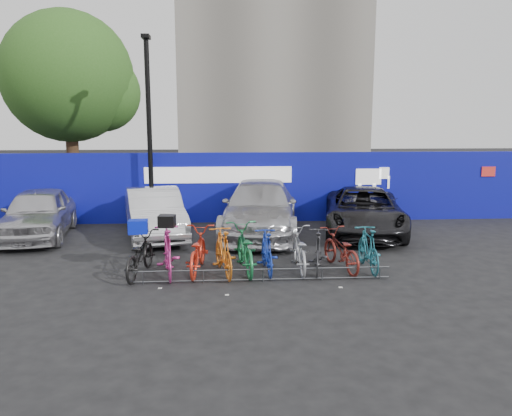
{
  "coord_description": "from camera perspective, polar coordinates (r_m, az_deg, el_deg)",
  "views": [
    {
      "loc": [
        -0.86,
        -11.03,
        3.48
      ],
      "look_at": [
        0.02,
        2.0,
        1.18
      ],
      "focal_mm": 35.0,
      "sensor_mm": 36.0,
      "label": 1
    }
  ],
  "objects": [
    {
      "name": "bike_rack",
      "position": [
        10.98,
        0.83,
        -7.61
      ],
      "size": [
        5.6,
        0.03,
        0.3
      ],
      "color": "#595B60",
      "rests_on": "ground"
    },
    {
      "name": "lamppost",
      "position": [
        16.6,
        -12.11,
        9.05
      ],
      "size": [
        0.25,
        0.5,
        6.11
      ],
      "color": "black",
      "rests_on": "ground"
    },
    {
      "name": "bike_0",
      "position": [
        11.61,
        -13.2,
        -5.2
      ],
      "size": [
        0.91,
        1.95,
        0.99
      ],
      "primitive_type": "imported",
      "rotation": [
        0.0,
        0.0,
        3.0
      ],
      "color": "black",
      "rests_on": "ground"
    },
    {
      "name": "bike_6",
      "position": [
        11.75,
        4.92,
        -4.79
      ],
      "size": [
        0.69,
        1.89,
        0.98
      ],
      "primitive_type": "imported",
      "rotation": [
        0.0,
        0.0,
        3.12
      ],
      "color": "#939599",
      "rests_on": "ground"
    },
    {
      "name": "bike_9",
      "position": [
        11.99,
        12.7,
        -4.59
      ],
      "size": [
        0.51,
        1.72,
        1.03
      ],
      "primitive_type": "imported",
      "rotation": [
        0.0,
        0.0,
        3.13
      ],
      "color": "#1E6675",
      "rests_on": "ground"
    },
    {
      "name": "bike_1",
      "position": [
        11.46,
        -10.04,
        -4.9
      ],
      "size": [
        0.82,
        1.94,
        1.13
      ],
      "primitive_type": "imported",
      "rotation": [
        0.0,
        0.0,
        3.3
      ],
      "color": "#C32D82",
      "rests_on": "ground"
    },
    {
      "name": "bike_5",
      "position": [
        11.53,
        1.24,
        -5.0
      ],
      "size": [
        0.54,
        1.68,
        0.99
      ],
      "primitive_type": "imported",
      "rotation": [
        0.0,
        0.0,
        3.19
      ],
      "color": "#1630A6",
      "rests_on": "ground"
    },
    {
      "name": "car_2",
      "position": [
        15.48,
        0.45,
        0.02
      ],
      "size": [
        2.89,
        5.73,
        1.6
      ],
      "primitive_type": "imported",
      "rotation": [
        0.0,
        0.0,
        -0.12
      ],
      "color": "#ADADB2",
      "rests_on": "ground"
    },
    {
      "name": "car_3",
      "position": [
        15.88,
        12.23,
        -0.32
      ],
      "size": [
        3.32,
        5.4,
        1.4
      ],
      "primitive_type": "imported",
      "rotation": [
        0.0,
        0.0,
        -0.21
      ],
      "color": "black",
      "rests_on": "ground"
    },
    {
      "name": "bike_8",
      "position": [
        11.93,
        9.63,
        -4.76
      ],
      "size": [
        1.01,
        1.9,
        0.95
      ],
      "primitive_type": "imported",
      "rotation": [
        0.0,
        0.0,
        3.36
      ],
      "color": "maroon",
      "rests_on": "ground"
    },
    {
      "name": "hoarding",
      "position": [
        17.2,
        -0.93,
        2.39
      ],
      "size": [
        22.0,
        0.18,
        2.4
      ],
      "color": "#0B1197",
      "rests_on": "ground"
    },
    {
      "name": "cargo_topcase",
      "position": [
        11.3,
        -10.15,
        -1.48
      ],
      "size": [
        0.39,
        0.35,
        0.26
      ],
      "primitive_type": "cube",
      "rotation": [
        0.0,
        0.0,
        -0.09
      ],
      "color": "black",
      "rests_on": "bike_1"
    },
    {
      "name": "car_1",
      "position": [
        15.32,
        -11.53,
        -0.58
      ],
      "size": [
        2.49,
        4.63,
        1.45
      ],
      "primitive_type": "imported",
      "rotation": [
        0.0,
        0.0,
        0.23
      ],
      "color": "silver",
      "rests_on": "ground"
    },
    {
      "name": "bike_2",
      "position": [
        11.62,
        -6.74,
        -4.88
      ],
      "size": [
        0.87,
        2.01,
        1.02
      ],
      "primitive_type": "imported",
      "rotation": [
        0.0,
        0.0,
        3.04
      ],
      "color": "red",
      "rests_on": "ground"
    },
    {
      "name": "bike_4",
      "position": [
        11.62,
        -1.35,
        -4.67
      ],
      "size": [
        0.93,
        2.13,
        1.08
      ],
      "primitive_type": "imported",
      "rotation": [
        0.0,
        0.0,
        3.25
      ],
      "color": "#196E3A",
      "rests_on": "ground"
    },
    {
      "name": "tree",
      "position": [
        21.96,
        -20.05,
        13.56
      ],
      "size": [
        5.4,
        5.2,
        7.8
      ],
      "color": "#382314",
      "rests_on": "ground"
    },
    {
      "name": "cargo_crate",
      "position": [
        11.46,
        -13.32,
        -2.09
      ],
      "size": [
        0.44,
        0.35,
        0.3
      ],
      "primitive_type": "cube",
      "rotation": [
        0.0,
        0.0,
        0.07
      ],
      "color": "#0717B9",
      "rests_on": "bike_0"
    },
    {
      "name": "bike_7",
      "position": [
        11.68,
        7.09,
        -4.88
      ],
      "size": [
        0.79,
        1.72,
        1.0
      ],
      "primitive_type": "imported",
      "rotation": [
        0.0,
        0.0,
        2.94
      ],
      "color": "#28282B",
      "rests_on": "ground"
    },
    {
      "name": "bike_3",
      "position": [
        11.38,
        -3.75,
        -5.02
      ],
      "size": [
        0.84,
        1.85,
        1.07
      ],
      "primitive_type": "imported",
      "rotation": [
        0.0,
        0.0,
        3.33
      ],
      "color": "orange",
      "rests_on": "ground"
    },
    {
      "name": "car_0",
      "position": [
        16.28,
        -23.63,
        -0.53
      ],
      "size": [
        2.32,
        4.57,
        1.49
      ],
      "primitive_type": "imported",
      "rotation": [
        0.0,
        0.0,
        0.13
      ],
      "color": "#AEADB2",
      "rests_on": "ground"
    },
    {
      "name": "ground",
      "position": [
        11.6,
        0.58,
        -7.48
      ],
      "size": [
        100.0,
        100.0,
        0.0
      ],
      "primitive_type": "plane",
      "color": "black",
      "rests_on": "ground"
    }
  ]
}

